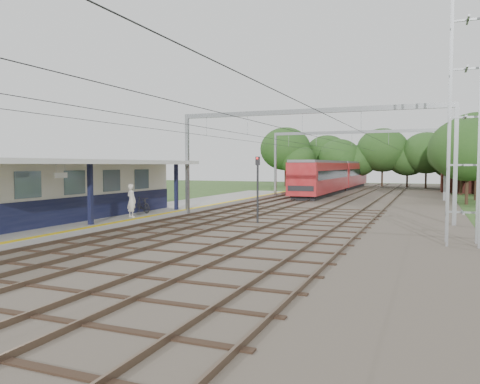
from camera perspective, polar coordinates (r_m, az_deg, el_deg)
The scene contains 15 objects.
ground at distance 17.80m, azimuth -15.46°, elevation -8.15°, with size 160.00×160.00×0.00m, color #2D4C1E.
ballast_bed at distance 44.44m, azimuth 13.43°, elevation -1.22°, with size 18.00×90.00×0.10m, color #473D33.
platform at distance 33.39m, azimuth -11.00°, elevation -2.46°, with size 5.00×52.00×0.35m, color gray.
yellow_stripe at distance 32.20m, azimuth -7.65°, elevation -2.32°, with size 0.45×52.00×0.01m, color yellow.
station_building at distance 28.59m, azimuth -21.08°, elevation 0.18°, with size 3.41×18.00×3.40m.
canopy at distance 27.07m, azimuth -20.89°, elevation 3.40°, with size 6.40×20.00×3.44m.
rail_tracks at distance 44.88m, azimuth 10.27°, elevation -0.98°, with size 11.80×88.00×0.15m.
catenary_system at distance 39.81m, azimuth 11.62°, elevation 6.15°, with size 17.22×88.00×7.00m.
lattice_pylon at distance 21.98m, azimuth 25.79°, elevation 9.52°, with size 1.30×1.30×12.00m.
tree_band at distance 71.26m, azimuth 16.68°, elevation 4.33°, with size 31.72×30.88×8.82m.
house_far at distance 66.01m, azimuth 26.80°, elevation 2.74°, with size 8.00×6.12×8.66m.
person at distance 28.86m, azimuth -13.09°, elevation -1.02°, with size 0.74×0.48×2.02m, color silver.
bicycle at distance 31.31m, azimuth -11.90°, elevation -1.56°, with size 0.50×1.75×1.05m, color black.
train at distance 62.05m, azimuth 11.76°, elevation 2.02°, with size 2.96×36.90×3.89m.
signal_post at distance 27.35m, azimuth 2.16°, elevation 1.08°, with size 0.31×0.29×3.99m.
Camera 1 is at (10.69, -13.80, 3.51)m, focal length 35.00 mm.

